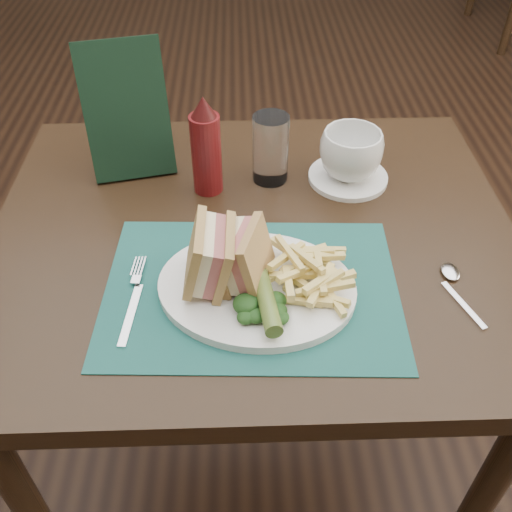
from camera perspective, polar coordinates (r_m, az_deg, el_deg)
The scene contains 16 objects.
floor at distance 1.86m, azimuth -0.64°, elevation -5.23°, with size 7.00×7.00×0.00m, color black.
table_main at distance 1.25m, azimuth -0.19°, elevation -10.67°, with size 0.90×0.75×0.75m, color black, non-canonical shape.
placemat at distance 0.87m, azimuth -0.44°, elevation -3.34°, with size 0.45×0.32×0.00m, color #19534C.
plate at distance 0.86m, azimuth 0.07°, elevation -3.18°, with size 0.30×0.24×0.01m, color white, non-canonical shape.
sandwich_half_a at distance 0.83m, azimuth -6.13°, elevation 0.06°, with size 0.06×0.10×0.09m, color tan, non-canonical shape.
sandwich_half_b at distance 0.83m, azimuth -2.72°, elevation 0.30°, with size 0.06×0.10×0.09m, color tan, non-canonical shape.
kale_garnish at distance 0.81m, azimuth 1.03°, elevation -4.95°, with size 0.11×0.08×0.03m, color #173914, non-canonical shape.
pickle_spear at distance 0.80m, azimuth 1.06°, elevation -4.49°, with size 0.03×0.03×0.12m, color #4E6727.
fries_pile at distance 0.85m, azimuth 4.66°, elevation -1.05°, with size 0.18×0.20×0.05m, color #EED677, non-canonical shape.
fork at distance 0.87m, azimuth -12.20°, elevation -4.09°, with size 0.03×0.17×0.01m, color silver, non-canonical shape.
spoon at distance 0.92m, azimuth 19.62°, elevation -3.36°, with size 0.03×0.15×0.01m, color silver, non-canonical shape.
saucer at distance 1.11m, azimuth 9.16°, elevation 7.79°, with size 0.15×0.15×0.01m, color white.
coffee_cup at distance 1.08m, azimuth 9.46°, elevation 9.99°, with size 0.12×0.12×0.09m, color white.
drinking_glass at distance 1.06m, azimuth 1.46°, elevation 10.66°, with size 0.07×0.07×0.13m, color white.
ketchup_bottle at distance 1.02m, azimuth -5.04°, elevation 10.94°, with size 0.05×0.05×0.19m, color #580F10, non-canonical shape.
check_presenter at distance 1.09m, azimuth -12.84°, elevation 13.96°, with size 0.15×0.02×0.25m, color black.
Camera 1 is at (-0.02, -1.25, 1.38)m, focal length 40.00 mm.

